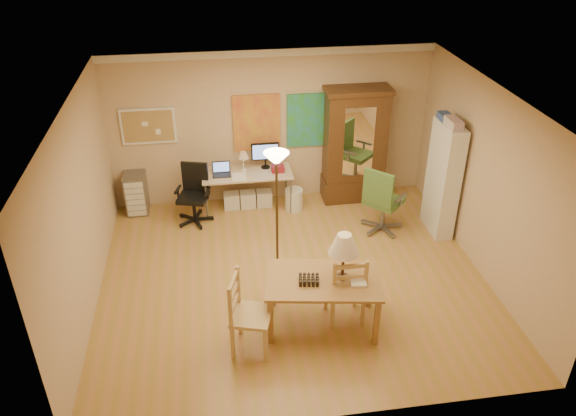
{
  "coord_description": "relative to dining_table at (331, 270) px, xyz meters",
  "views": [
    {
      "loc": [
        -1.04,
        -6.49,
        4.98
      ],
      "look_at": [
        -0.03,
        0.3,
        1.0
      ],
      "focal_mm": 35.0,
      "sensor_mm": 36.0,
      "label": 1
    }
  ],
  "objects": [
    {
      "name": "office_chair_green",
      "position": [
        1.32,
        2.09,
        -0.54
      ],
      "size": [
        0.74,
        0.74,
        1.16
      ],
      "color": "slate",
      "rests_on": "floor"
    },
    {
      "name": "ladder_chair_back",
      "position": [
        0.22,
        0.05,
        -0.38
      ],
      "size": [
        0.47,
        0.45,
        1.0
      ],
      "color": "#A5804B",
      "rests_on": "floor"
    },
    {
      "name": "corkboard",
      "position": [
        -2.36,
        3.49,
        0.65
      ],
      "size": [
        0.9,
        0.04,
        0.62
      ],
      "primitive_type": "cube",
      "color": "tan",
      "rests_on": "floor"
    },
    {
      "name": "armoire",
      "position": [
        1.13,
        3.26,
        0.04
      ],
      "size": [
        1.12,
        0.53,
        2.06
      ],
      "color": "#391B0F",
      "rests_on": "floor"
    },
    {
      "name": "drawer_cart",
      "position": [
        -2.69,
        3.3,
        -0.49
      ],
      "size": [
        0.36,
        0.43,
        0.72
      ],
      "color": "slate",
      "rests_on": "floor"
    },
    {
      "name": "art_panel_left",
      "position": [
        -0.56,
        3.49,
        0.6
      ],
      "size": [
        0.8,
        0.04,
        1.0
      ],
      "primitive_type": "cube",
      "color": "gold",
      "rests_on": "floor"
    },
    {
      "name": "bookshelf",
      "position": [
        2.24,
        1.98,
        0.07
      ],
      "size": [
        0.28,
        0.74,
        1.86
      ],
      "color": "white",
      "rests_on": "floor"
    },
    {
      "name": "office_chair_black",
      "position": [
        -1.7,
        2.84,
        -0.58
      ],
      "size": [
        0.62,
        0.62,
        1.01
      ],
      "color": "black",
      "rests_on": "floor"
    },
    {
      "name": "floor",
      "position": [
        -0.31,
        1.02,
        -0.85
      ],
      "size": [
        5.5,
        5.5,
        0.0
      ],
      "primitive_type": "plane",
      "color": "#A8853B",
      "rests_on": "ground"
    },
    {
      "name": "torchiere_lamp",
      "position": [
        -0.51,
        1.23,
        0.68
      ],
      "size": [
        0.35,
        0.35,
        1.91
      ],
      "color": "#3D2F18",
      "rests_on": "floor"
    },
    {
      "name": "ladder_chair_left",
      "position": [
        -1.05,
        -0.29,
        -0.36
      ],
      "size": [
        0.58,
        0.6,
        1.05
      ],
      "color": "#A5804B",
      "rests_on": "floor"
    },
    {
      "name": "crown_molding",
      "position": [
        -0.31,
        3.48,
        1.79
      ],
      "size": [
        5.5,
        0.08,
        0.12
      ],
      "primitive_type": "cube",
      "color": "white",
      "rests_on": "floor"
    },
    {
      "name": "dining_table",
      "position": [
        0.0,
        0.0,
        0.0
      ],
      "size": [
        1.55,
        1.07,
        1.34
      ],
      "color": "olive",
      "rests_on": "floor"
    },
    {
      "name": "wastebin",
      "position": [
        0.01,
        2.97,
        -0.66
      ],
      "size": [
        0.31,
        0.31,
        0.39
      ],
      "primitive_type": "cylinder",
      "color": "silver",
      "rests_on": "floor"
    },
    {
      "name": "computer_desk",
      "position": [
        -0.75,
        3.17,
        -0.43
      ],
      "size": [
        1.53,
        0.67,
        1.16
      ],
      "color": "tan",
      "rests_on": "floor"
    },
    {
      "name": "art_panel_right",
      "position": [
        0.34,
        3.49,
        0.6
      ],
      "size": [
        0.75,
        0.04,
        0.95
      ],
      "primitive_type": "cube",
      "color": "teal",
      "rests_on": "floor"
    }
  ]
}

